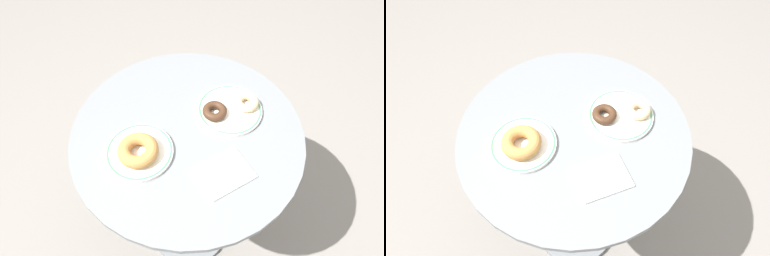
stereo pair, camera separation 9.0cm
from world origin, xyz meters
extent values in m
cube|color=gray|center=(0.00, 0.00, -0.01)|extent=(7.00, 7.00, 0.02)
cylinder|color=slate|center=(0.00, 0.00, 0.71)|extent=(0.64, 0.64, 0.02)
cylinder|color=slate|center=(0.00, 0.00, 0.36)|extent=(0.06, 0.06, 0.68)
cylinder|color=slate|center=(0.00, 0.00, 0.01)|extent=(0.34, 0.34, 0.03)
cylinder|color=white|center=(-0.14, -0.02, 0.72)|extent=(0.18, 0.18, 0.01)
torus|color=#4C9E66|center=(-0.14, -0.02, 0.73)|extent=(0.17, 0.17, 0.01)
cylinder|color=white|center=(0.14, 0.03, 0.72)|extent=(0.18, 0.18, 0.01)
torus|color=#4C9E66|center=(0.14, 0.03, 0.73)|extent=(0.18, 0.18, 0.01)
torus|color=#BC7F42|center=(-0.14, -0.03, 0.75)|extent=(0.12, 0.12, 0.03)
torus|color=#E0B789|center=(0.19, 0.02, 0.74)|extent=(0.08, 0.08, 0.02)
torus|color=#422819|center=(0.09, 0.03, 0.74)|extent=(0.10, 0.10, 0.02)
cube|color=white|center=(0.05, -0.15, 0.72)|extent=(0.15, 0.12, 0.01)
camera|label=1|loc=(-0.17, -0.51, 1.48)|focal=31.76mm
camera|label=2|loc=(-0.09, -0.53, 1.48)|focal=31.76mm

